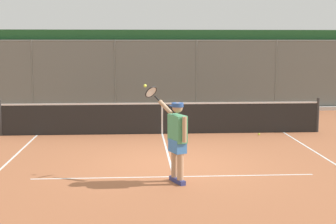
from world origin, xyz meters
TOP-DOWN VIEW (x-y plane):
  - ground_plane at (0.00, 0.00)m, footprint 60.00×60.00m
  - court_line_markings at (0.00, 1.26)m, footprint 7.62×8.91m
  - fence_backdrop at (0.00, -9.56)m, footprint 19.38×1.37m
  - tennis_net at (0.00, -3.92)m, footprint 9.79×0.09m
  - tennis_player at (-0.02, 1.39)m, footprint 0.85×1.16m
  - tennis_ball_near_baseline at (-2.91, -3.49)m, footprint 0.07×0.07m

SIDE VIEW (x-z plane):
  - ground_plane at x=0.00m, z-range 0.00..0.00m
  - court_line_markings at x=0.00m, z-range 0.00..0.01m
  - tennis_ball_near_baseline at x=-2.91m, z-range 0.00..0.07m
  - tennis_net at x=0.00m, z-range -0.04..1.03m
  - tennis_player at x=-0.02m, z-range -0.01..1.89m
  - fence_backdrop at x=0.00m, z-range -0.01..3.26m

